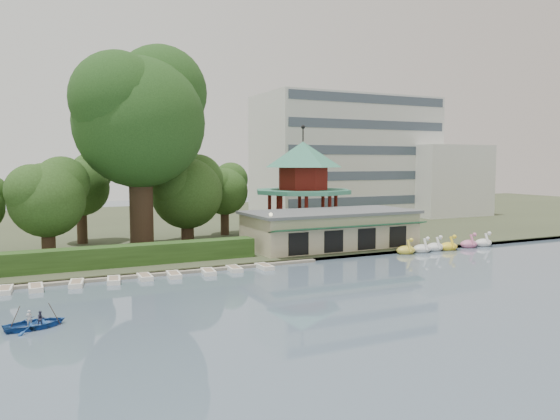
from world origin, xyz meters
TOP-DOWN VIEW (x-y plane):
  - ground_plane at (0.00, 0.00)m, footprint 220.00×220.00m
  - shore at (0.00, 52.00)m, footprint 220.00×70.00m
  - embankment at (0.00, 17.30)m, footprint 220.00×0.60m
  - dock at (-12.00, 17.20)m, footprint 34.00×1.60m
  - boathouse at (10.00, 21.97)m, footprint 18.60×9.39m
  - pavilion at (12.00, 32.00)m, footprint 12.40×12.40m
  - office_building at (32.67, 49.00)m, footprint 38.00×18.00m
  - hedge at (-15.00, 20.50)m, footprint 30.00×2.00m
  - lamp_post at (1.50, 19.00)m, footprint 0.36×0.36m
  - big_tree at (-8.82, 28.21)m, footprint 14.56×13.57m
  - small_trees at (-11.66, 31.26)m, footprint 39.42×16.72m
  - swan_boats at (21.31, 16.60)m, footprint 13.43×2.15m
  - moored_rowboats at (-13.93, 15.77)m, footprint 27.36×2.71m
  - rowboat_with_passengers at (-19.85, 5.43)m, footprint 5.30×4.24m

SIDE VIEW (x-z plane):
  - ground_plane at x=0.00m, z-range 0.00..0.00m
  - dock at x=-12.00m, z-range 0.00..0.24m
  - embankment at x=0.00m, z-range 0.00..0.30m
  - moored_rowboats at x=-13.93m, z-range 0.00..0.36m
  - shore at x=0.00m, z-range 0.00..0.40m
  - swan_boats at x=21.31m, z-range -0.56..1.35m
  - rowboat_with_passengers at x=-19.85m, z-range -0.52..1.50m
  - hedge at x=-15.00m, z-range 0.40..2.20m
  - boathouse at x=10.00m, z-range 0.42..4.32m
  - lamp_post at x=1.50m, z-range 1.20..5.48m
  - small_trees at x=-11.66m, z-range 1.39..11.62m
  - pavilion at x=12.00m, z-range 0.73..14.23m
  - office_building at x=32.67m, z-range -0.27..19.73m
  - big_tree at x=-8.82m, z-range 3.89..25.39m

